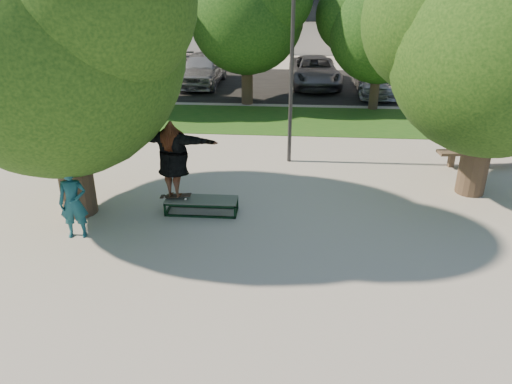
# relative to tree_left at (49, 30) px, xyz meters

# --- Properties ---
(ground) EXTENTS (120.00, 120.00, 0.00)m
(ground) POSITION_rel_tree_left_xyz_m (4.29, -1.09, -4.42)
(ground) COLOR #B0ACA2
(ground) RESTS_ON ground
(grass_strip) EXTENTS (30.00, 4.00, 0.02)m
(grass_strip) POSITION_rel_tree_left_xyz_m (5.29, 8.41, -4.41)
(grass_strip) COLOR #184C15
(grass_strip) RESTS_ON ground
(asphalt_strip) EXTENTS (40.00, 8.00, 0.01)m
(asphalt_strip) POSITION_rel_tree_left_xyz_m (4.29, 14.91, -4.42)
(asphalt_strip) COLOR black
(asphalt_strip) RESTS_ON ground
(tree_left) EXTENTS (6.96, 5.95, 7.12)m
(tree_left) POSITION_rel_tree_left_xyz_m (0.00, 0.00, 0.00)
(tree_left) COLOR #38281E
(tree_left) RESTS_ON ground
(tree_right) EXTENTS (6.24, 5.33, 6.51)m
(tree_right) POSITION_rel_tree_left_xyz_m (10.21, 1.99, -0.33)
(tree_right) COLOR #38281E
(tree_right) RESTS_ON ground
(bg_tree_left) EXTENTS (5.28, 4.51, 5.77)m
(bg_tree_left) POSITION_rel_tree_left_xyz_m (-2.28, 9.98, -0.69)
(bg_tree_left) COLOR #38281E
(bg_tree_left) RESTS_ON ground
(bg_tree_mid) EXTENTS (5.76, 4.92, 6.24)m
(bg_tree_mid) POSITION_rel_tree_left_xyz_m (3.22, 10.98, -0.41)
(bg_tree_mid) COLOR #38281E
(bg_tree_mid) RESTS_ON ground
(bg_tree_right) EXTENTS (5.04, 4.31, 5.43)m
(bg_tree_right) POSITION_rel_tree_left_xyz_m (8.73, 10.47, -0.93)
(bg_tree_right) COLOR #38281E
(bg_tree_right) RESTS_ON ground
(lamppost) EXTENTS (0.25, 0.15, 6.11)m
(lamppost) POSITION_rel_tree_left_xyz_m (5.29, 3.91, -1.27)
(lamppost) COLOR #2D2D30
(lamppost) RESTS_ON ground
(grind_box) EXTENTS (1.80, 0.60, 0.38)m
(grind_box) POSITION_rel_tree_left_xyz_m (3.16, 0.12, -4.23)
(grind_box) COLOR black
(grind_box) RESTS_ON ground
(skater_rig) EXTENTS (2.46, 1.04, 2.02)m
(skater_rig) POSITION_rel_tree_left_xyz_m (2.51, 0.12, -3.00)
(skater_rig) COLOR white
(skater_rig) RESTS_ON grind_box
(bystander) EXTENTS (0.69, 0.52, 1.72)m
(bystander) POSITION_rel_tree_left_xyz_m (0.51, -1.28, -3.56)
(bystander) COLOR #164A55
(bystander) RESTS_ON ground
(bench) EXTENTS (3.32, 0.89, 0.50)m
(bench) POSITION_rel_tree_left_xyz_m (11.50, 3.99, -4.00)
(bench) COLOR brown
(bench) RESTS_ON ground
(car_silver_a) EXTENTS (2.14, 4.93, 1.65)m
(car_silver_a) POSITION_rel_tree_left_xyz_m (0.64, 14.50, -3.60)
(car_silver_a) COLOR #A1A1A5
(car_silver_a) RESTS_ON asphalt_strip
(car_dark) EXTENTS (2.26, 4.48, 1.41)m
(car_dark) POSITION_rel_tree_left_xyz_m (-0.71, 15.41, -3.72)
(car_dark) COLOR black
(car_dark) RESTS_ON asphalt_strip
(car_grey) EXTENTS (2.71, 5.27, 1.42)m
(car_grey) POSITION_rel_tree_left_xyz_m (6.38, 14.83, -3.71)
(car_grey) COLOR slate
(car_grey) RESTS_ON asphalt_strip
(car_silver_b) EXTENTS (1.98, 4.58, 1.31)m
(car_silver_b) POSITION_rel_tree_left_xyz_m (9.29, 13.43, -3.77)
(car_silver_b) COLOR #ACACB1
(car_silver_b) RESTS_ON asphalt_strip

